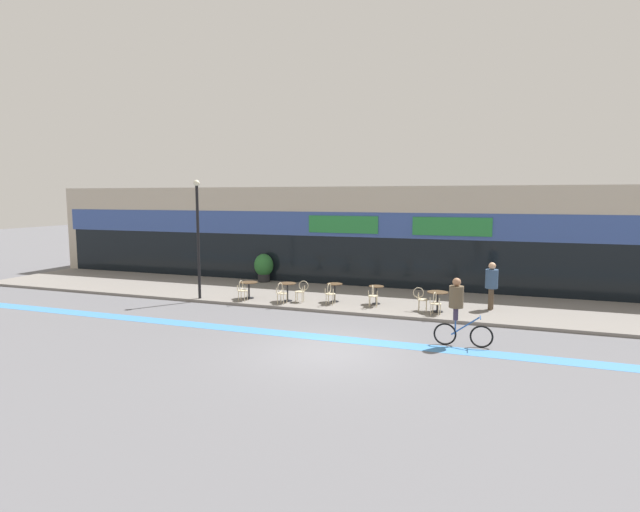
{
  "coord_description": "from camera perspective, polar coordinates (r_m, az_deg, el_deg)",
  "views": [
    {
      "loc": [
        4.53,
        -13.33,
        4.47
      ],
      "look_at": [
        -2.18,
        5.52,
        2.08
      ],
      "focal_mm": 28.0,
      "sensor_mm": 36.0,
      "label": 1
    }
  ],
  "objects": [
    {
      "name": "cafe_chair_0_near",
      "position": [
        21.1,
        -8.9,
        -3.75
      ],
      "size": [
        0.44,
        0.59,
        0.9
      ],
      "rotation": [
        0.0,
        0.0,
        1.66
      ],
      "color": "beige",
      "rests_on": "sidewalk_slab"
    },
    {
      "name": "cafe_chair_1_side",
      "position": [
        20.68,
        -2.14,
        -3.88
      ],
      "size": [
        0.6,
        0.45,
        0.9
      ],
      "rotation": [
        0.0,
        0.0,
        3.28
      ],
      "color": "beige",
      "rests_on": "sidewalk_slab"
    },
    {
      "name": "cafe_chair_2_near",
      "position": [
        20.16,
        1.14,
        -4.16
      ],
      "size": [
        0.41,
        0.58,
        0.9
      ],
      "rotation": [
        0.0,
        0.0,
        1.55
      ],
      "color": "beige",
      "rests_on": "sidewalk_slab"
    },
    {
      "name": "planter_pot",
      "position": [
        25.76,
        -6.45,
        -1.22
      ],
      "size": [
        0.98,
        0.98,
        1.44
      ],
      "color": "#232326",
      "rests_on": "sidewalk_slab"
    },
    {
      "name": "bistro_table_3",
      "position": [
        20.45,
        6.47,
        -4.04
      ],
      "size": [
        0.61,
        0.61,
        0.74
      ],
      "color": "black",
      "rests_on": "sidewalk_slab"
    },
    {
      "name": "bistro_table_2",
      "position": [
        20.74,
        1.7,
        -3.78
      ],
      "size": [
        0.65,
        0.65,
        0.77
      ],
      "color": "black",
      "rests_on": "sidewalk_slab"
    },
    {
      "name": "cafe_chair_4_near",
      "position": [
        18.84,
        13.04,
        -5.12
      ],
      "size": [
        0.45,
        0.6,
        0.9
      ],
      "rotation": [
        0.0,
        0.0,
        1.43
      ],
      "color": "beige",
      "rests_on": "sidewalk_slab"
    },
    {
      "name": "sidewalk_slab",
      "position": [
        21.53,
        7.05,
        -5.07
      ],
      "size": [
        40.0,
        5.5,
        0.12
      ],
      "primitive_type": "cube",
      "color": "slate",
      "rests_on": "ground"
    },
    {
      "name": "bistro_table_1",
      "position": [
        20.9,
        -3.74,
        -3.7
      ],
      "size": [
        0.71,
        0.71,
        0.76
      ],
      "color": "black",
      "rests_on": "sidewalk_slab"
    },
    {
      "name": "storefront_facade",
      "position": [
        25.77,
        9.41,
        2.26
      ],
      "size": [
        40.0,
        4.06,
        4.96
      ],
      "color": "#B2A899",
      "rests_on": "ground"
    },
    {
      "name": "bistro_table_0",
      "position": [
        21.65,
        -8.13,
        -3.48
      ],
      "size": [
        0.76,
        0.76,
        0.71
      ],
      "color": "black",
      "rests_on": "sidewalk_slab"
    },
    {
      "name": "bistro_table_4",
      "position": [
        19.44,
        13.29,
        -4.63
      ],
      "size": [
        0.79,
        0.79,
        0.77
      ],
      "color": "black",
      "rests_on": "sidewalk_slab"
    },
    {
      "name": "cafe_chair_3_near",
      "position": [
        19.85,
        6.08,
        -4.37
      ],
      "size": [
        0.44,
        0.6,
        0.9
      ],
      "rotation": [
        0.0,
        0.0,
        1.69
      ],
      "color": "beige",
      "rests_on": "sidewalk_slab"
    },
    {
      "name": "bike_lane_stripe",
      "position": [
        15.95,
        2.32,
        -9.46
      ],
      "size": [
        36.0,
        0.7,
        0.01
      ],
      "primitive_type": "cube",
      "color": "#3D7AB7",
      "rests_on": "ground"
    },
    {
      "name": "ground_plane",
      "position": [
        14.77,
        0.79,
        -10.82
      ],
      "size": [
        120.0,
        120.0,
        0.0
      ],
      "primitive_type": "plane",
      "color": "#5B5B60"
    },
    {
      "name": "cafe_chair_1_near",
      "position": [
        20.35,
        -4.45,
        -4.08
      ],
      "size": [
        0.43,
        0.59,
        0.9
      ],
      "rotation": [
        0.0,
        0.0,
        1.49
      ],
      "color": "beige",
      "rests_on": "sidewalk_slab"
    },
    {
      "name": "cyclist_0",
      "position": [
        15.51,
        15.5,
        -5.65
      ],
      "size": [
        1.73,
        0.51,
        2.07
      ],
      "rotation": [
        0.0,
        0.0,
        0.06
      ],
      "color": "black",
      "rests_on": "ground"
    },
    {
      "name": "cafe_chair_4_side",
      "position": [
        19.52,
        11.45,
        -4.66
      ],
      "size": [
        0.59,
        0.43,
        0.9
      ],
      "rotation": [
        0.0,
        0.0,
        0.08
      ],
      "color": "beige",
      "rests_on": "sidewalk_slab"
    },
    {
      "name": "pedestrian_near_end",
      "position": [
        20.32,
        19.02,
        -2.79
      ],
      "size": [
        0.57,
        0.57,
        1.84
      ],
      "rotation": [
        0.0,
        0.0,
        -0.23
      ],
      "color": "#4C3D2D",
      "rests_on": "sidewalk_slab"
    },
    {
      "name": "lamp_post",
      "position": [
        21.76,
        -13.78,
        2.84
      ],
      "size": [
        0.26,
        0.26,
        5.05
      ],
      "color": "black",
      "rests_on": "sidewalk_slab"
    }
  ]
}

